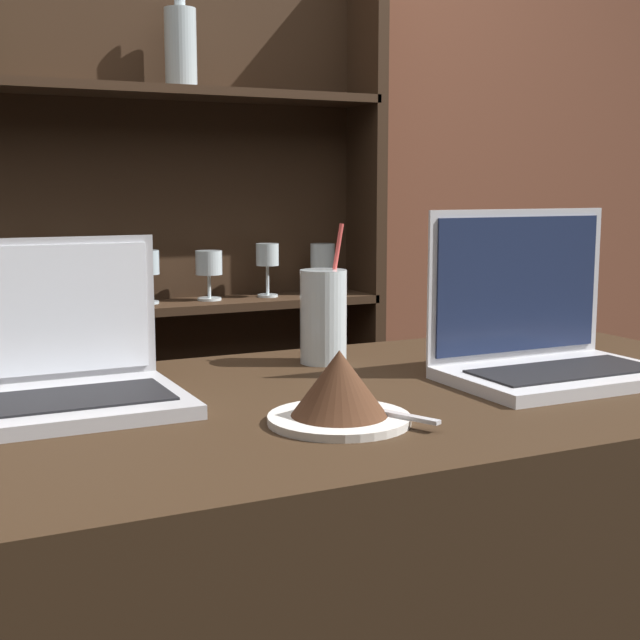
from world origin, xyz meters
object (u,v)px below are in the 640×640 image
Objects in this scene: laptop_near at (61,371)px; water_glass at (323,316)px; laptop_far at (543,339)px; cake_plate at (339,391)px.

water_glass reaches higher than laptop_near.
laptop_far is 0.41m from cake_plate.
laptop_far reaches higher than laptop_near.
water_glass is at bearing 66.89° from cake_plate.
laptop_near is 0.69m from laptop_far.
laptop_near reaches higher than cake_plate.
cake_plate is at bearing -165.13° from laptop_far.
cake_plate is (0.28, -0.24, -0.01)m from laptop_near.
laptop_far is at bearing 14.87° from cake_plate.
laptop_far reaches higher than cake_plate.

